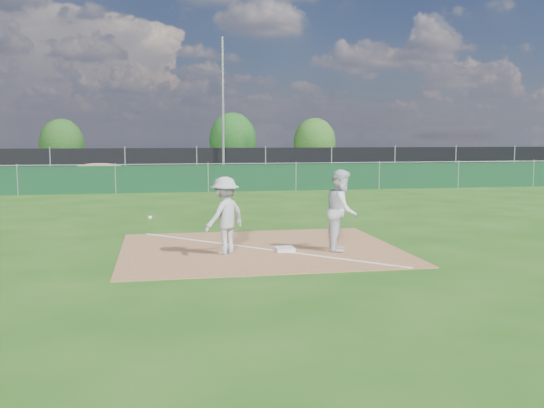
{
  "coord_description": "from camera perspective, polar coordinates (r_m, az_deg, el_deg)",
  "views": [
    {
      "loc": [
        -2.15,
        -11.9,
        2.48
      ],
      "look_at": [
        0.27,
        1.0,
        1.0
      ],
      "focal_mm": 40.0,
      "sensor_mm": 36.0,
      "label": 1
    }
  ],
  "objects": [
    {
      "name": "dirt_mound",
      "position": [
        30.6,
        -15.95,
        2.63
      ],
      "size": [
        3.38,
        2.6,
        1.17
      ],
      "primitive_type": "ellipsoid",
      "color": "#A2774E",
      "rests_on": "ground"
    },
    {
      "name": "car_right",
      "position": [
        40.39,
        0.51,
        3.91
      ],
      "size": [
        5.14,
        2.98,
        1.4
      ],
      "primitive_type": "imported",
      "rotation": [
        0.0,
        0.0,
        1.35
      ],
      "color": "black",
      "rests_on": "parking_lot"
    },
    {
      "name": "black_fence",
      "position": [
        35.01,
        -7.09,
        3.79
      ],
      "size": [
        46.0,
        0.04,
        1.8
      ],
      "primitive_type": "cube",
      "color": "black",
      "rests_on": "ground"
    },
    {
      "name": "first_base",
      "position": [
        13.04,
        1.2,
        -4.26
      ],
      "size": [
        0.4,
        0.4,
        0.08
      ],
      "primitive_type": "cube",
      "rotation": [
        0.0,
        0.0,
        0.01
      ],
      "color": "silver",
      "rests_on": "infield_dirt"
    },
    {
      "name": "car_mid",
      "position": [
        39.99,
        -8.69,
        3.78
      ],
      "size": [
        4.36,
        2.94,
        1.36
      ],
      "primitive_type": "imported",
      "rotation": [
        0.0,
        0.0,
        1.97
      ],
      "color": "black",
      "rests_on": "parking_lot"
    },
    {
      "name": "play_at_first",
      "position": [
        12.66,
        -4.47,
        -1.08
      ],
      "size": [
        2.16,
        1.13,
        1.62
      ],
      "color": "#BBBBBE",
      "rests_on": "infield_dirt"
    },
    {
      "name": "light_pole",
      "position": [
        34.83,
        -4.64,
        8.9
      ],
      "size": [
        0.16,
        0.16,
        8.0
      ],
      "primitive_type": "cylinder",
      "color": "slate",
      "rests_on": "ground"
    },
    {
      "name": "foul_line",
      "position": [
        13.31,
        -1.14,
        -4.2
      ],
      "size": [
        5.01,
        5.01,
        0.01
      ],
      "primitive_type": "cube",
      "rotation": [
        0.0,
        0.0,
        0.79
      ],
      "color": "white",
      "rests_on": "infield_dirt"
    },
    {
      "name": "parking_lot",
      "position": [
        40.04,
        -7.52,
        2.82
      ],
      "size": [
        46.0,
        9.0,
        0.01
      ],
      "primitive_type": "cube",
      "color": "black",
      "rests_on": "ground"
    },
    {
      "name": "runner",
      "position": [
        13.17,
        6.58,
        -0.58
      ],
      "size": [
        0.94,
        1.04,
        1.76
      ],
      "primitive_type": "imported",
      "rotation": [
        0.0,
        0.0,
        1.19
      ],
      "color": "silver",
      "rests_on": "ground"
    },
    {
      "name": "infield_dirt",
      "position": [
        13.31,
        -1.14,
        -4.26
      ],
      "size": [
        6.0,
        5.0,
        0.02
      ],
      "primitive_type": "cube",
      "color": "#8F5D39",
      "rests_on": "ground"
    },
    {
      "name": "tree_left",
      "position": [
        46.33,
        -19.18,
        5.37
      ],
      "size": [
        3.14,
        3.14,
        3.72
      ],
      "color": "#382316",
      "rests_on": "ground"
    },
    {
      "name": "tree_mid",
      "position": [
        47.18,
        -3.71,
        6.08
      ],
      "size": [
        3.61,
        3.61,
        4.29
      ],
      "color": "#382316",
      "rests_on": "ground"
    },
    {
      "name": "green_fence",
      "position": [
        27.06,
        -6.03,
        2.41
      ],
      "size": [
        44.0,
        0.05,
        1.2
      ],
      "primitive_type": "cube",
      "color": "black",
      "rests_on": "ground"
    },
    {
      "name": "car_left",
      "position": [
        39.79,
        -14.5,
        3.74
      ],
      "size": [
        4.49,
        2.08,
        1.49
      ],
      "primitive_type": "imported",
      "rotation": [
        0.0,
        0.0,
        1.5
      ],
      "color": "#9A9CA1",
      "rests_on": "parking_lot"
    },
    {
      "name": "tree_right",
      "position": [
        47.73,
        4.04,
        5.83
      ],
      "size": [
        3.28,
        3.28,
        3.89
      ],
      "color": "#382316",
      "rests_on": "ground"
    },
    {
      "name": "ground",
      "position": [
        22.15,
        -4.97,
        -0.03
      ],
      "size": [
        90.0,
        90.0,
        0.0
      ],
      "primitive_type": "plane",
      "color": "#1F4C10",
      "rests_on": "ground"
    }
  ]
}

